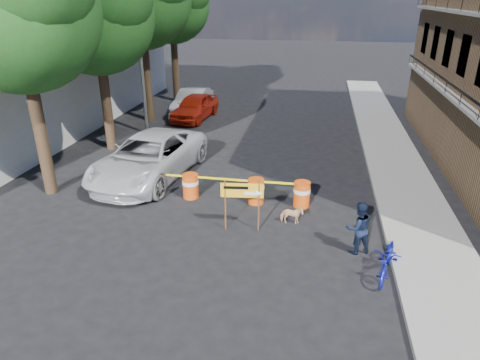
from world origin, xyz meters
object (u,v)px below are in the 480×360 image
at_px(barrel_far_left, 142,182).
at_px(bicycle, 391,244).
at_px(pedestrian, 358,228).
at_px(sedan_red, 195,107).
at_px(barrel_mid_left, 190,185).
at_px(barrel_far_right, 302,194).
at_px(suv_white, 149,157).
at_px(barrel_mid_right, 256,191).
at_px(sedan_silver, 192,102).
at_px(detour_sign, 247,195).
at_px(dog, 292,215).

height_order(barrel_far_left, bicycle, bicycle).
bearing_deg(pedestrian, sedan_red, -79.22).
height_order(barrel_mid_left, pedestrian, pedestrian).
relative_size(barrel_far_left, barrel_far_right, 1.00).
bearing_deg(suv_white, barrel_mid_right, -10.90).
height_order(barrel_far_left, sedan_silver, sedan_silver).
height_order(pedestrian, sedan_red, pedestrian).
relative_size(sedan_red, sedan_silver, 0.95).
height_order(barrel_mid_left, detour_sign, detour_sign).
bearing_deg(sedan_silver, dog, -61.18).
distance_m(barrel_mid_right, bicycle, 5.38).
relative_size(barrel_mid_right, barrel_far_right, 1.00).
bearing_deg(sedan_red, dog, -53.84).
bearing_deg(dog, sedan_silver, 25.46).
bearing_deg(barrel_mid_right, dog, -43.85).
bearing_deg(bicycle, suv_white, 164.95).
xyz_separation_m(pedestrian, bicycle, (0.71, -0.99, 0.15)).
bearing_deg(detour_sign, sedan_silver, 106.23).
bearing_deg(barrel_far_left, barrel_far_right, 0.35).
bearing_deg(sedan_red, barrel_far_left, -78.08).
relative_size(barrel_mid_right, dog, 1.25).
xyz_separation_m(barrel_mid_left, sedan_silver, (-3.24, 11.45, 0.27)).
height_order(barrel_mid_left, suv_white, suv_white).
relative_size(bicycle, dog, 2.60).
xyz_separation_m(barrel_mid_right, bicycle, (3.98, -3.58, 0.46)).
distance_m(dog, suv_white, 6.51).
height_order(barrel_far_left, suv_white, suv_white).
height_order(barrel_mid_left, barrel_mid_right, same).
height_order(detour_sign, sedan_silver, detour_sign).
height_order(suv_white, sedan_red, suv_white).
xyz_separation_m(barrel_far_left, suv_white, (-0.28, 1.52, 0.38)).
bearing_deg(suv_white, pedestrian, -20.20).
distance_m(suv_white, sedan_red, 8.78).
xyz_separation_m(suv_white, sedan_red, (-0.62, 8.76, -0.12)).
xyz_separation_m(barrel_mid_left, barrel_mid_right, (2.38, -0.01, 0.00)).
xyz_separation_m(barrel_mid_left, dog, (3.72, -1.30, -0.17)).
distance_m(detour_sign, sedan_red, 13.24).
relative_size(barrel_far_left, bicycle, 0.48).
bearing_deg(barrel_mid_left, detour_sign, -39.10).
bearing_deg(sedan_silver, pedestrian, -57.51).
height_order(barrel_far_left, pedestrian, pedestrian).
distance_m(pedestrian, sedan_red, 15.36).
height_order(barrel_far_right, sedan_silver, sedan_silver).
height_order(barrel_mid_left, sedan_silver, sedan_silver).
distance_m(barrel_mid_right, detour_sign, 2.07).
height_order(barrel_far_left, sedan_red, sedan_red).
bearing_deg(barrel_far_right, sedan_silver, 122.24).
xyz_separation_m(pedestrian, sedan_red, (-8.39, 12.87, -0.05)).
distance_m(barrel_far_left, sedan_silver, 11.55).
distance_m(pedestrian, dog, 2.37).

